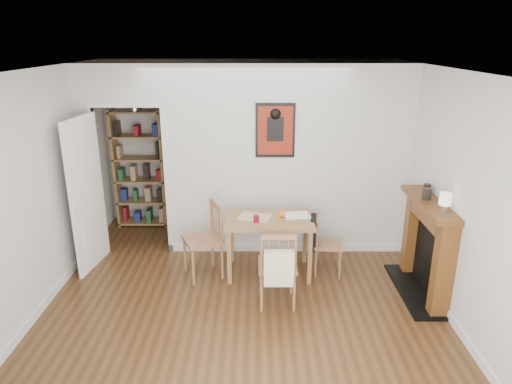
{
  "coord_description": "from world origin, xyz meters",
  "views": [
    {
      "loc": [
        0.16,
        -4.59,
        2.91
      ],
      "look_at": [
        0.15,
        0.6,
        1.15
      ],
      "focal_mm": 32.0,
      "sensor_mm": 36.0,
      "label": 1
    }
  ],
  "objects_px": {
    "chair_left": "(203,241)",
    "bookshelf": "(140,169)",
    "mantel_lamp": "(445,200)",
    "red_glass": "(256,219)",
    "ceramic_jar_b": "(427,189)",
    "orange_fruit": "(282,214)",
    "notebook": "(296,215)",
    "chair_right": "(327,244)",
    "chair_front": "(277,266)",
    "fireplace": "(428,245)",
    "ceramic_jar_a": "(427,194)",
    "dining_table": "(269,225)"
  },
  "relations": [
    {
      "from": "chair_left",
      "to": "bookshelf",
      "type": "bearing_deg",
      "value": 124.18
    },
    {
      "from": "mantel_lamp",
      "to": "bookshelf",
      "type": "bearing_deg",
      "value": 147.61
    },
    {
      "from": "red_glass",
      "to": "ceramic_jar_b",
      "type": "distance_m",
      "value": 2.07
    },
    {
      "from": "orange_fruit",
      "to": "notebook",
      "type": "distance_m",
      "value": 0.2
    },
    {
      "from": "chair_right",
      "to": "notebook",
      "type": "relative_size",
      "value": 2.42
    },
    {
      "from": "mantel_lamp",
      "to": "chair_front",
      "type": "bearing_deg",
      "value": 177.86
    },
    {
      "from": "chair_right",
      "to": "mantel_lamp",
      "type": "distance_m",
      "value": 1.61
    },
    {
      "from": "fireplace",
      "to": "orange_fruit",
      "type": "distance_m",
      "value": 1.77
    },
    {
      "from": "notebook",
      "to": "orange_fruit",
      "type": "bearing_deg",
      "value": -165.78
    },
    {
      "from": "ceramic_jar_b",
      "to": "bookshelf",
      "type": "bearing_deg",
      "value": 154.62
    },
    {
      "from": "chair_front",
      "to": "ceramic_jar_a",
      "type": "bearing_deg",
      "value": 10.61
    },
    {
      "from": "orange_fruit",
      "to": "ceramic_jar_a",
      "type": "distance_m",
      "value": 1.73
    },
    {
      "from": "chair_front",
      "to": "orange_fruit",
      "type": "height_order",
      "value": "chair_front"
    },
    {
      "from": "red_glass",
      "to": "chair_front",
      "type": "bearing_deg",
      "value": -68.76
    },
    {
      "from": "chair_left",
      "to": "ceramic_jar_b",
      "type": "height_order",
      "value": "ceramic_jar_b"
    },
    {
      "from": "chair_right",
      "to": "orange_fruit",
      "type": "height_order",
      "value": "orange_fruit"
    },
    {
      "from": "dining_table",
      "to": "orange_fruit",
      "type": "height_order",
      "value": "orange_fruit"
    },
    {
      "from": "chair_right",
      "to": "chair_front",
      "type": "distance_m",
      "value": 0.99
    },
    {
      "from": "red_glass",
      "to": "orange_fruit",
      "type": "xyz_separation_m",
      "value": [
        0.32,
        0.16,
        -0.0
      ]
    },
    {
      "from": "notebook",
      "to": "fireplace",
      "type": "bearing_deg",
      "value": -20.79
    },
    {
      "from": "mantel_lamp",
      "to": "ceramic_jar_a",
      "type": "height_order",
      "value": "mantel_lamp"
    },
    {
      "from": "bookshelf",
      "to": "ceramic_jar_a",
      "type": "height_order",
      "value": "bookshelf"
    },
    {
      "from": "dining_table",
      "to": "notebook",
      "type": "bearing_deg",
      "value": 15.52
    },
    {
      "from": "dining_table",
      "to": "chair_left",
      "type": "xyz_separation_m",
      "value": [
        -0.84,
        -0.08,
        -0.18
      ]
    },
    {
      "from": "chair_right",
      "to": "red_glass",
      "type": "height_order",
      "value": "red_glass"
    },
    {
      "from": "bookshelf",
      "to": "notebook",
      "type": "bearing_deg",
      "value": -33.28
    },
    {
      "from": "red_glass",
      "to": "ceramic_jar_a",
      "type": "relative_size",
      "value": 0.7
    },
    {
      "from": "chair_left",
      "to": "red_glass",
      "type": "height_order",
      "value": "chair_left"
    },
    {
      "from": "chair_front",
      "to": "fireplace",
      "type": "distance_m",
      "value": 1.79
    },
    {
      "from": "dining_table",
      "to": "chair_left",
      "type": "relative_size",
      "value": 1.13
    },
    {
      "from": "bookshelf",
      "to": "red_glass",
      "type": "height_order",
      "value": "bookshelf"
    },
    {
      "from": "dining_table",
      "to": "red_glass",
      "type": "height_order",
      "value": "red_glass"
    },
    {
      "from": "bookshelf",
      "to": "notebook",
      "type": "distance_m",
      "value": 2.82
    },
    {
      "from": "dining_table",
      "to": "chair_left",
      "type": "distance_m",
      "value": 0.86
    },
    {
      "from": "chair_front",
      "to": "red_glass",
      "type": "bearing_deg",
      "value": 111.24
    },
    {
      "from": "ceramic_jar_a",
      "to": "ceramic_jar_b",
      "type": "xyz_separation_m",
      "value": [
        0.08,
        0.22,
        -0.01
      ]
    },
    {
      "from": "fireplace",
      "to": "orange_fruit",
      "type": "height_order",
      "value": "fireplace"
    },
    {
      "from": "dining_table",
      "to": "chair_front",
      "type": "xyz_separation_m",
      "value": [
        0.08,
        -0.72,
        -0.19
      ]
    },
    {
      "from": "chair_front",
      "to": "bookshelf",
      "type": "height_order",
      "value": "bookshelf"
    },
    {
      "from": "chair_front",
      "to": "fireplace",
      "type": "xyz_separation_m",
      "value": [
        1.77,
        0.25,
        0.14
      ]
    },
    {
      "from": "bookshelf",
      "to": "ceramic_jar_a",
      "type": "xyz_separation_m",
      "value": [
        3.78,
        -2.05,
        0.3
      ]
    },
    {
      "from": "mantel_lamp",
      "to": "ceramic_jar_b",
      "type": "bearing_deg",
      "value": 87.18
    },
    {
      "from": "bookshelf",
      "to": "dining_table",
      "type": "bearing_deg",
      "value": -39.32
    },
    {
      "from": "chair_left",
      "to": "notebook",
      "type": "distance_m",
      "value": 1.23
    },
    {
      "from": "dining_table",
      "to": "notebook",
      "type": "distance_m",
      "value": 0.38
    },
    {
      "from": "chair_right",
      "to": "chair_front",
      "type": "xyz_separation_m",
      "value": [
        -0.67,
        -0.73,
        0.07
      ]
    },
    {
      "from": "orange_fruit",
      "to": "fireplace",
      "type": "bearing_deg",
      "value": -17.19
    },
    {
      "from": "orange_fruit",
      "to": "ceramic_jar_b",
      "type": "bearing_deg",
      "value": -8.06
    },
    {
      "from": "bookshelf",
      "to": "fireplace",
      "type": "bearing_deg",
      "value": -28.76
    },
    {
      "from": "chair_right",
      "to": "fireplace",
      "type": "height_order",
      "value": "fireplace"
    }
  ]
}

